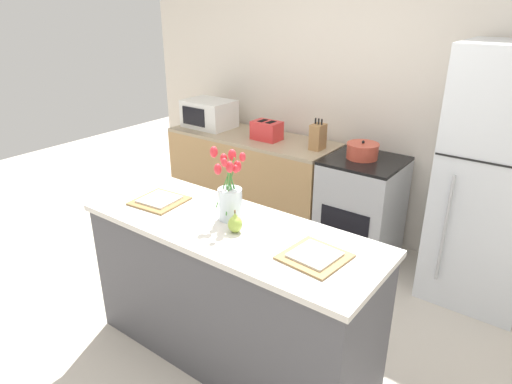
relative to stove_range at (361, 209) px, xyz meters
The scene contains 14 objects.
ground_plane 1.66m from the stove_range, 93.58° to the right, with size 10.00×10.00×0.00m, color beige.
back_wall 1.00m from the stove_range, 104.01° to the left, with size 5.20×0.08×2.70m.
kitchen_island 1.60m from the stove_range, 93.58° to the right, with size 1.80×0.66×0.91m.
back_counter 1.16m from the stove_range, behind, with size 1.68×0.60×0.88m.
stove_range is the anchor object (origin of this frame).
refrigerator 1.06m from the stove_range, ahead, with size 0.68×0.67×1.84m.
flower_vase 1.65m from the stove_range, 95.78° to the right, with size 0.17×0.16×0.43m.
pear_figurine 1.72m from the stove_range, 90.89° to the right, with size 0.08×0.08×0.13m.
plate_setting_left 1.81m from the stove_range, 112.23° to the right, with size 0.32×0.32×0.02m.
plate_setting_right 1.74m from the stove_range, 74.11° to the right, with size 0.32×0.32×0.02m.
toaster 1.11m from the stove_range, behind, with size 0.28×0.18×0.17m.
cooking_pot 0.51m from the stove_range, 162.59° to the left, with size 0.26×0.26×0.15m.
microwave 1.80m from the stove_range, behind, with size 0.48×0.37×0.27m.
knife_block 0.71m from the stove_range, behind, with size 0.10×0.14×0.27m.
Camera 1 is at (1.49, -1.74, 2.09)m, focal length 32.00 mm.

